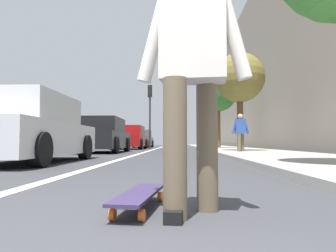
# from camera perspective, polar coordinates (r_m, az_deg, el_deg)

# --- Properties ---
(ground_plane) EXTENTS (80.00, 80.00, 0.00)m
(ground_plane) POSITION_cam_1_polar(r_m,az_deg,el_deg) (11.06, 0.55, -5.33)
(ground_plane) COLOR #38383D
(lane_stripe_white) EXTENTS (52.00, 0.16, 0.01)m
(lane_stripe_white) POSITION_cam_1_polar(r_m,az_deg,el_deg) (21.10, -2.14, -4.22)
(lane_stripe_white) COLOR silver
(lane_stripe_white) RESTS_ON ground
(sidewalk_curb) EXTENTS (52.00, 3.20, 0.11)m
(sidewalk_curb) POSITION_cam_1_polar(r_m,az_deg,el_deg) (19.27, 10.66, -4.14)
(sidewalk_curb) COLOR #9E9B93
(sidewalk_curb) RESTS_ON ground
(building_facade) EXTENTS (40.00, 1.20, 11.20)m
(building_facade) POSITION_cam_1_polar(r_m,az_deg,el_deg) (24.33, 16.02, 9.33)
(building_facade) COLOR gray
(building_facade) RESTS_ON ground
(skateboard) EXTENTS (0.86, 0.29, 0.11)m
(skateboard) POSITION_cam_1_polar(r_m,az_deg,el_deg) (2.09, -5.28, -12.67)
(skateboard) COLOR orange
(skateboard) RESTS_ON ground
(skater_person) EXTENTS (0.44, 0.72, 1.64)m
(skater_person) POSITION_cam_1_polar(r_m,az_deg,el_deg) (1.96, 4.56, 11.57)
(skater_person) COLOR brown
(skater_person) RESTS_ON ground
(parked_car_near) EXTENTS (4.27, 1.87, 1.47)m
(parked_car_near) POSITION_cam_1_polar(r_m,az_deg,el_deg) (7.38, -24.25, -0.74)
(parked_car_near) COLOR silver
(parked_car_near) RESTS_ON ground
(parked_car_mid) EXTENTS (4.51, 1.99, 1.49)m
(parked_car_mid) POSITION_cam_1_polar(r_m,az_deg,el_deg) (13.66, -12.22, -1.79)
(parked_car_mid) COLOR black
(parked_car_mid) RESTS_ON ground
(parked_car_far) EXTENTS (4.05, 2.05, 1.49)m
(parked_car_far) POSITION_cam_1_polar(r_m,az_deg,el_deg) (19.94, -7.16, -2.21)
(parked_car_far) COLOR maroon
(parked_car_far) RESTS_ON ground
(parked_car_end) EXTENTS (4.58, 1.95, 1.46)m
(parked_car_end) POSITION_cam_1_polar(r_m,az_deg,el_deg) (26.24, -5.10, -2.47)
(parked_car_end) COLOR #4C5156
(parked_car_end) RESTS_ON ground
(traffic_light) EXTENTS (0.33, 0.28, 4.26)m
(traffic_light) POSITION_cam_1_polar(r_m,az_deg,el_deg) (20.62, -3.37, 3.94)
(traffic_light) COLOR #2D2D2D
(traffic_light) RESTS_ON ground
(street_tree_mid) EXTENTS (2.03, 2.03, 4.11)m
(street_tree_mid) POSITION_cam_1_polar(r_m,az_deg,el_deg) (13.07, 13.12, 8.59)
(street_tree_mid) COLOR brown
(street_tree_mid) RESTS_ON ground
(street_tree_far) EXTENTS (2.27, 2.27, 4.64)m
(street_tree_far) POSITION_cam_1_polar(r_m,az_deg,el_deg) (19.66, 9.30, 5.89)
(street_tree_far) COLOR brown
(street_tree_far) RESTS_ON ground
(pedestrian_distant) EXTENTS (0.42, 0.66, 1.51)m
(pedestrian_distant) POSITION_cam_1_polar(r_m,az_deg,el_deg) (11.75, 13.30, -0.91)
(pedestrian_distant) COLOR brown
(pedestrian_distant) RESTS_ON ground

